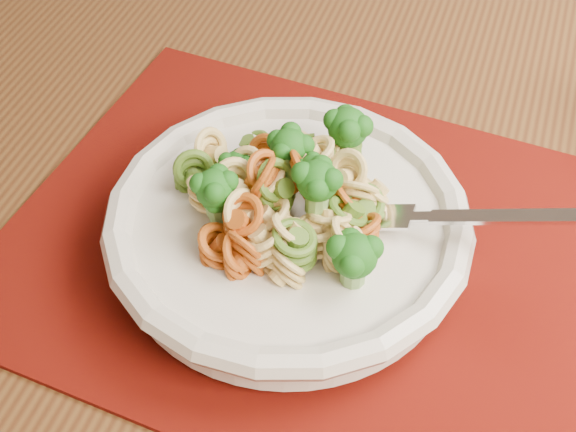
# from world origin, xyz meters

# --- Properties ---
(dining_table) EXTENTS (1.70, 1.25, 0.78)m
(dining_table) POSITION_xyz_m (-0.77, 0.36, 0.69)
(dining_table) COLOR #563618
(dining_table) RESTS_ON ground
(placemat) EXTENTS (0.49, 0.42, 0.00)m
(placemat) POSITION_xyz_m (-0.79, 0.30, 0.78)
(placemat) COLOR #5B1003
(placemat) RESTS_ON dining_table
(pasta_bowl) EXTENTS (0.24, 0.24, 0.05)m
(pasta_bowl) POSITION_xyz_m (-0.81, 0.29, 0.81)
(pasta_bowl) COLOR beige
(pasta_bowl) RESTS_ON placemat
(pasta_broccoli_heap) EXTENTS (0.21, 0.21, 0.06)m
(pasta_broccoli_heap) POSITION_xyz_m (-0.81, 0.29, 0.83)
(pasta_broccoli_heap) COLOR tan
(pasta_broccoli_heap) RESTS_ON pasta_bowl
(fork) EXTENTS (0.18, 0.06, 0.08)m
(fork) POSITION_xyz_m (-0.75, 0.30, 0.83)
(fork) COLOR silver
(fork) RESTS_ON pasta_bowl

